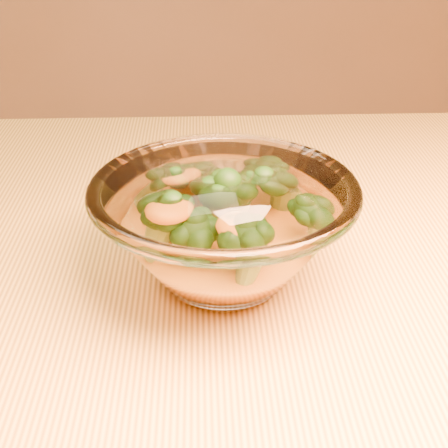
% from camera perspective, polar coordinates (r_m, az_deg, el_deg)
% --- Properties ---
extents(table, '(1.20, 0.80, 0.75)m').
position_cam_1_polar(table, '(0.65, -2.90, -10.83)').
color(table, gold).
rests_on(table, ground).
extents(glass_bowl, '(0.23, 0.23, 0.10)m').
position_cam_1_polar(glass_bowl, '(0.54, -0.00, -0.46)').
color(glass_bowl, white).
rests_on(glass_bowl, table).
extents(cheese_sauce, '(0.13, 0.13, 0.04)m').
position_cam_1_polar(cheese_sauce, '(0.55, -0.00, -2.39)').
color(cheese_sauce, orange).
rests_on(cheese_sauce, glass_bowl).
extents(broccoli_heap, '(0.16, 0.15, 0.07)m').
position_cam_1_polar(broccoli_heap, '(0.54, 0.18, 1.34)').
color(broccoli_heap, black).
rests_on(broccoli_heap, cheese_sauce).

